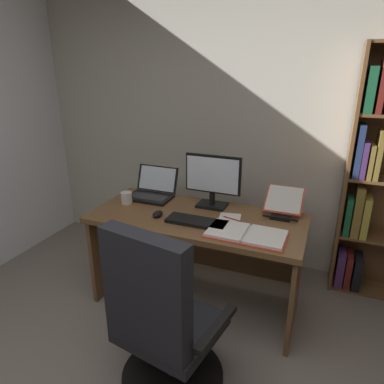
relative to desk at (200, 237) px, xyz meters
name	(u,v)px	position (x,y,z in m)	size (l,w,h in m)	color
wall_back	(260,105)	(0.23, 0.81, 0.90)	(4.81, 0.12, 2.87)	beige
desk	(200,237)	(0.00, 0.00, 0.00)	(1.53, 0.69, 0.74)	brown
office_chair	(162,328)	(0.12, -0.90, -0.09)	(0.67, 0.60, 1.05)	black
monitor	(213,182)	(0.04, 0.14, 0.40)	(0.43, 0.16, 0.40)	black
laptop	(152,191)	(-0.48, 0.15, 0.26)	(0.36, 0.31, 0.23)	black
keyboard	(197,222)	(0.04, -0.19, 0.22)	(0.42, 0.15, 0.02)	black
computer_mouse	(158,214)	(-0.26, -0.19, 0.23)	(0.06, 0.10, 0.04)	black
reading_stand_with_book	(284,202)	(0.57, 0.21, 0.29)	(0.27, 0.28, 0.17)	black
open_binder	(246,234)	(0.40, -0.24, 0.22)	(0.51, 0.29, 0.02)	#DB422D
notepad	(229,220)	(0.24, -0.06, 0.21)	(0.15, 0.21, 0.01)	silver
pen	(232,219)	(0.26, -0.06, 0.22)	(0.01, 0.01, 0.14)	maroon
coffee_mug	(127,198)	(-0.60, -0.05, 0.25)	(0.09, 0.09, 0.09)	silver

